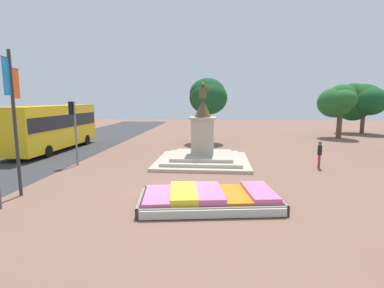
% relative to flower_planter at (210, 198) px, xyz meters
% --- Properties ---
extents(ground_plane, '(94.23, 94.23, 0.00)m').
position_rel_flower_planter_xyz_m(ground_plane, '(-1.22, 1.13, -0.26)').
color(ground_plane, brown).
extents(flower_planter, '(5.81, 3.69, 0.61)m').
position_rel_flower_planter_xyz_m(flower_planter, '(0.00, 0.00, 0.00)').
color(flower_planter, '#38281C').
rests_on(flower_planter, ground_plane).
extents(statue_monument, '(5.96, 5.96, 5.18)m').
position_rel_flower_planter_xyz_m(statue_monument, '(-0.69, 7.96, 0.61)').
color(statue_monument, '#B2A793').
rests_on(statue_monument, ground_plane).
extents(traffic_light_mid_block, '(0.42, 0.31, 3.99)m').
position_rel_flower_planter_xyz_m(traffic_light_mid_block, '(-8.61, 6.41, 2.52)').
color(traffic_light_mid_block, slate).
rests_on(traffic_light_mid_block, ground_plane).
extents(banner_pole, '(0.18, 1.27, 6.15)m').
position_rel_flower_planter_xyz_m(banner_pole, '(-8.19, 0.45, 3.17)').
color(banner_pole, '#2D2D33').
rests_on(banner_pole, ground_plane).
extents(city_bus, '(2.75, 10.13, 3.61)m').
position_rel_flower_planter_xyz_m(city_bus, '(-12.84, 11.37, 1.80)').
color(city_bus, gold).
rests_on(city_bus, ground_plane).
extents(pedestrian_near_planter, '(0.30, 0.56, 1.65)m').
position_rel_flower_planter_xyz_m(pedestrian_near_planter, '(6.40, 6.89, 0.69)').
color(pedestrian_near_planter, red).
rests_on(pedestrian_near_planter, ground_plane).
extents(park_tree_far_left, '(3.55, 3.81, 6.08)m').
position_rel_flower_planter_xyz_m(park_tree_far_left, '(-0.68, 17.11, 4.11)').
color(park_tree_far_left, brown).
rests_on(park_tree_far_left, ground_plane).
extents(park_tree_behind_statue, '(3.85, 4.04, 5.65)m').
position_rel_flower_planter_xyz_m(park_tree_behind_statue, '(12.92, 21.69, 3.68)').
color(park_tree_behind_statue, brown).
rests_on(park_tree_behind_statue, ground_plane).
extents(park_tree_street_side, '(5.58, 5.11, 6.00)m').
position_rel_flower_planter_xyz_m(park_tree_street_side, '(17.29, 26.40, 3.69)').
color(park_tree_street_side, brown).
rests_on(park_tree_street_side, ground_plane).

